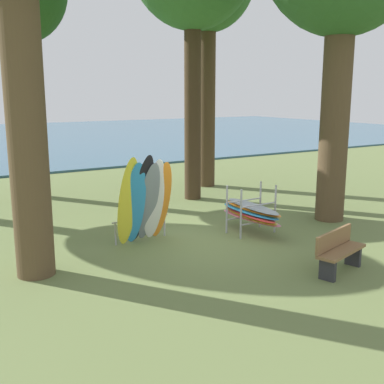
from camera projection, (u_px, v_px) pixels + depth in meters
ground_plane at (207, 241)px, 11.67m from camera, size 80.00×80.00×0.00m
leaning_board_pile at (145, 202)px, 11.34m from camera, size 1.51×0.86×2.19m
board_storage_rack at (251, 212)px, 12.30m from camera, size 1.15×2.13×1.25m
park_bench at (339, 250)px, 9.61m from camera, size 1.46×0.77×0.85m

